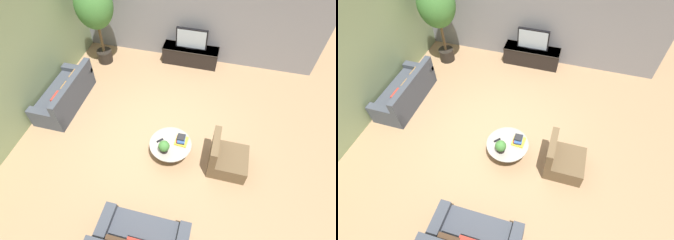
{
  "view_description": "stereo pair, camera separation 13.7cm",
  "coord_description": "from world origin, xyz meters",
  "views": [
    {
      "loc": [
        1.11,
        -3.57,
        5.09
      ],
      "look_at": [
        0.18,
        0.09,
        0.55
      ],
      "focal_mm": 28.0,
      "sensor_mm": 36.0,
      "label": 1
    },
    {
      "loc": [
        1.24,
        -3.54,
        5.09
      ],
      "look_at": [
        0.18,
        0.09,
        0.55
      ],
      "focal_mm": 28.0,
      "sensor_mm": 36.0,
      "label": 2
    }
  ],
  "objects": [
    {
      "name": "coffee_table",
      "position": [
        0.37,
        -0.43,
        0.28
      ],
      "size": [
        0.92,
        0.92,
        0.4
      ],
      "color": "#756656",
      "rests_on": "ground"
    },
    {
      "name": "ground_plane",
      "position": [
        0.0,
        0.0,
        0.0
      ],
      "size": [
        24.0,
        24.0,
        0.0
      ],
      "primitive_type": "plane",
      "color": "#9E7A56"
    },
    {
      "name": "potted_plant_tabletop",
      "position": [
        0.28,
        -0.64,
        0.56
      ],
      "size": [
        0.24,
        0.24,
        0.3
      ],
      "color": "black",
      "rests_on": "coffee_table"
    },
    {
      "name": "side_wall_left",
      "position": [
        -3.26,
        0.2,
        1.5
      ],
      "size": [
        0.12,
        7.4,
        3.0
      ],
      "primitive_type": "cube",
      "color": "gray",
      "rests_on": "ground"
    },
    {
      "name": "back_wall_stone",
      "position": [
        0.0,
        3.26,
        1.5
      ],
      "size": [
        7.4,
        0.12,
        3.0
      ],
      "primitive_type": "cube",
      "color": "slate",
      "rests_on": "ground"
    },
    {
      "name": "television",
      "position": [
        0.16,
        2.94,
        0.84
      ],
      "size": [
        0.9,
        0.13,
        0.61
      ],
      "color": "black",
      "rests_on": "media_console"
    },
    {
      "name": "armchair_wicker",
      "position": [
        1.59,
        -0.44,
        0.27
      ],
      "size": [
        0.8,
        0.76,
        0.86
      ],
      "rotation": [
        0.0,
        0.0,
        1.57
      ],
      "color": "brown",
      "rests_on": "ground"
    },
    {
      "name": "couch_by_wall",
      "position": [
        -2.65,
        0.46,
        0.29
      ],
      "size": [
        0.84,
        1.88,
        0.84
      ],
      "rotation": [
        0.0,
        0.0,
        -1.57
      ],
      "color": "#3D424C",
      "rests_on": "ground"
    },
    {
      "name": "potted_palm_tall",
      "position": [
        -2.39,
        2.39,
        1.69
      ],
      "size": [
        1.01,
        1.01,
        2.42
      ],
      "color": "black",
      "rests_on": "ground"
    },
    {
      "name": "media_console",
      "position": [
        0.16,
        2.94,
        0.28
      ],
      "size": [
        1.66,
        0.5,
        0.54
      ],
      "color": "black",
      "rests_on": "ground"
    },
    {
      "name": "remote_black",
      "position": [
        0.13,
        -0.41,
        0.41
      ],
      "size": [
        0.14,
        0.14,
        0.02
      ],
      "primitive_type": "cube",
      "rotation": [
        0.0,
        0.0,
        -0.75
      ],
      "color": "black",
      "rests_on": "coffee_table"
    },
    {
      "name": "book_stack",
      "position": [
        0.58,
        -0.31,
        0.46
      ],
      "size": [
        0.27,
        0.29,
        0.15
      ],
      "color": "gold",
      "rests_on": "coffee_table"
    }
  ]
}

